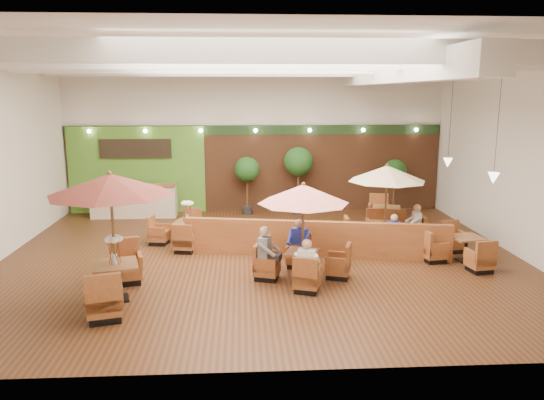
{
  "coord_description": "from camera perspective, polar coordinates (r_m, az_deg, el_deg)",
  "views": [
    {
      "loc": [
        -0.54,
        -13.82,
        4.42
      ],
      "look_at": [
        0.3,
        0.5,
        1.5
      ],
      "focal_mm": 35.0,
      "sensor_mm": 36.0,
      "label": 1
    }
  ],
  "objects": [
    {
      "name": "table_3",
      "position": [
        15.93,
        -9.81,
        -3.14
      ],
      "size": [
        1.62,
        2.35,
        1.45
      ],
      "rotation": [
        0.0,
        0.0,
        -0.19
      ],
      "color": "brown",
      "rests_on": "ground"
    },
    {
      "name": "diner_4",
      "position": [
        15.99,
        15.12,
        -2.16
      ],
      "size": [
        0.35,
        0.41,
        0.78
      ],
      "rotation": [
        0.0,
        0.0,
        1.42
      ],
      "color": "white",
      "rests_on": "ground"
    },
    {
      "name": "diner_1",
      "position": [
        13.57,
        2.9,
        -4.18
      ],
      "size": [
        0.43,
        0.4,
        0.79
      ],
      "rotation": [
        0.0,
        0.0,
        2.81
      ],
      "color": "#2733AA",
      "rests_on": "ground"
    },
    {
      "name": "diner_0",
      "position": [
        11.93,
        3.8,
        -6.43
      ],
      "size": [
        0.43,
        0.39,
        0.78
      ],
      "rotation": [
        0.0,
        0.0,
        -0.33
      ],
      "color": "white",
      "rests_on": "ground"
    },
    {
      "name": "table_1",
      "position": [
        12.52,
        3.37,
        -1.39
      ],
      "size": [
        2.43,
        2.43,
        2.37
      ],
      "rotation": [
        0.0,
        0.0,
        -0.31
      ],
      "color": "brown",
      "rests_on": "ground"
    },
    {
      "name": "service_counter",
      "position": [
        19.69,
        -14.6,
        -0.11
      ],
      "size": [
        3.0,
        0.75,
        1.18
      ],
      "color": "beige",
      "rests_on": "ground"
    },
    {
      "name": "diner_3",
      "position": [
        14.91,
        12.94,
        -3.13
      ],
      "size": [
        0.37,
        0.31,
        0.71
      ],
      "rotation": [
        0.0,
        0.0,
        -0.13
      ],
      "color": "#2733AA",
      "rests_on": "ground"
    },
    {
      "name": "table_5",
      "position": [
        17.61,
        12.15,
        -2.03
      ],
      "size": [
        1.09,
        2.77,
        0.99
      ],
      "rotation": [
        0.0,
        0.0,
        -0.27
      ],
      "color": "brown",
      "rests_on": "ground"
    },
    {
      "name": "room",
      "position": [
        15.08,
        -0.36,
        8.5
      ],
      "size": [
        14.04,
        14.0,
        5.52
      ],
      "color": "#381E0F",
      "rests_on": "ground"
    },
    {
      "name": "table_2",
      "position": [
        15.54,
        12.19,
        1.06
      ],
      "size": [
        2.39,
        2.39,
        2.43
      ],
      "rotation": [
        0.0,
        0.0,
        -0.07
      ],
      "color": "brown",
      "rests_on": "ground"
    },
    {
      "name": "diner_2",
      "position": [
        12.67,
        -0.56,
        -5.2
      ],
      "size": [
        0.42,
        0.46,
        0.85
      ],
      "rotation": [
        0.0,
        0.0,
        4.4
      ],
      "color": "gray",
      "rests_on": "ground"
    },
    {
      "name": "table_4",
      "position": [
        14.95,
        19.23,
        -5.07
      ],
      "size": [
        1.62,
        2.36,
        0.86
      ],
      "rotation": [
        0.0,
        0.0,
        0.15
      ],
      "color": "brown",
      "rests_on": "ground"
    },
    {
      "name": "topiary_0",
      "position": [
        19.33,
        -2.71,
        3.06
      ],
      "size": [
        0.91,
        0.91,
        2.12
      ],
      "color": "black",
      "rests_on": "ground"
    },
    {
      "name": "topiary_1",
      "position": [
        19.41,
        2.86,
        3.87
      ],
      "size": [
        1.07,
        1.07,
        2.48
      ],
      "color": "black",
      "rests_on": "ground"
    },
    {
      "name": "table_0",
      "position": [
        11.59,
        -16.89,
        -0.37
      ],
      "size": [
        2.62,
        2.9,
        2.83
      ],
      "rotation": [
        0.0,
        0.0,
        0.26
      ],
      "color": "brown",
      "rests_on": "ground"
    },
    {
      "name": "booth_divider",
      "position": [
        14.5,
        4.68,
        -4.21
      ],
      "size": [
        7.16,
        1.47,
        1.0
      ],
      "primitive_type": "cube",
      "rotation": [
        0.0,
        0.0,
        -0.18
      ],
      "color": "brown",
      "rests_on": "ground"
    },
    {
      "name": "topiary_2",
      "position": [
        20.16,
        13.06,
        2.84
      ],
      "size": [
        0.86,
        0.86,
        1.99
      ],
      "color": "black",
      "rests_on": "ground"
    }
  ]
}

